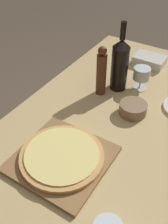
% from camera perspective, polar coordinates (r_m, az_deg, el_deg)
% --- Properties ---
extents(ground_plane, '(12.00, 12.00, 0.00)m').
position_cam_1_polar(ground_plane, '(1.83, 3.14, -20.77)').
color(ground_plane, brown).
extents(dining_table, '(0.89, 1.78, 0.76)m').
position_cam_1_polar(dining_table, '(1.28, 4.23, -5.96)').
color(dining_table, tan).
rests_on(dining_table, ground_plane).
extents(cutting_board, '(0.36, 0.36, 0.02)m').
position_cam_1_polar(cutting_board, '(1.08, -4.78, -10.13)').
color(cutting_board, olive).
rests_on(cutting_board, dining_table).
extents(pizza, '(0.34, 0.34, 0.02)m').
position_cam_1_polar(pizza, '(1.06, -4.84, -9.43)').
color(pizza, tan).
rests_on(pizza, cutting_board).
extents(wine_bottle, '(0.09, 0.09, 0.37)m').
position_cam_1_polar(wine_bottle, '(1.39, 7.81, 10.27)').
color(wine_bottle, black).
rests_on(wine_bottle, dining_table).
extents(pepper_mill, '(0.05, 0.05, 0.27)m').
position_cam_1_polar(pepper_mill, '(1.35, 3.80, 8.68)').
color(pepper_mill, '#5B2D19').
rests_on(pepper_mill, dining_table).
extents(wine_glass, '(0.09, 0.09, 0.13)m').
position_cam_1_polar(wine_glass, '(1.43, 12.43, 8.02)').
color(wine_glass, silver).
rests_on(wine_glass, dining_table).
extents(small_bowl, '(0.13, 0.13, 0.06)m').
position_cam_1_polar(small_bowl, '(1.29, 10.62, 0.74)').
color(small_bowl, '#84664C').
rests_on(small_bowl, dining_table).
extents(food_container, '(0.18, 0.13, 0.05)m').
position_cam_1_polar(food_container, '(1.70, 14.06, 10.86)').
color(food_container, beige).
rests_on(food_container, dining_table).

